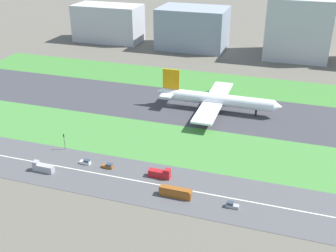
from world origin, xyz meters
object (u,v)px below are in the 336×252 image
at_px(car_0, 86,162).
at_px(fuel_tank_west, 198,24).
at_px(bus_0, 175,192).
at_px(traffic_light, 64,141).
at_px(office_tower, 299,27).
at_px(car_1, 232,205).
at_px(terminal_building, 108,23).
at_px(car_2, 108,166).
at_px(truck_0, 43,168).
at_px(truck_2, 160,174).
at_px(airliner, 215,99).
at_px(hangar_building, 193,28).

bearing_deg(car_0, fuel_tank_west, 92.86).
distance_m(bus_0, traffic_light, 57.66).
bearing_deg(traffic_light, office_tower, 63.35).
distance_m(car_1, terminal_building, 235.75).
relative_size(car_1, office_tower, 0.10).
relative_size(car_2, bus_0, 0.38).
bearing_deg(traffic_light, truck_0, -87.00).
xyz_separation_m(car_2, bus_0, (30.84, -10.00, 0.90)).
height_order(car_2, truck_2, truck_2).
bearing_deg(fuel_tank_west, truck_0, -90.43).
relative_size(car_2, fuel_tank_west, 0.21).
distance_m(airliner, traffic_light, 79.34).
distance_m(car_2, truck_2, 21.75).
distance_m(airliner, truck_0, 93.26).
height_order(office_tower, fuel_tank_west, office_tower).
bearing_deg(fuel_tank_west, truck_2, -79.30).
bearing_deg(traffic_light, car_0, -29.67).
xyz_separation_m(truck_0, office_tower, (86.39, 192.00, 19.57)).
distance_m(car_2, car_1, 51.81).
relative_size(truck_2, fuel_tank_west, 0.41).
bearing_deg(bus_0, car_0, -13.81).
relative_size(traffic_light, office_tower, 0.17).
distance_m(car_0, traffic_light, 16.50).
xyz_separation_m(car_2, traffic_light, (-23.88, 7.99, 3.37)).
xyz_separation_m(bus_0, fuel_tank_west, (-52.01, 237.00, 6.57)).
bearing_deg(bus_0, truck_0, 0.00).
relative_size(car_0, terminal_building, 0.08).
distance_m(car_0, truck_0, 16.49).
xyz_separation_m(car_2, office_tower, (63.45, 182.00, 20.31)).
height_order(truck_0, bus_0, truck_0).
bearing_deg(truck_0, airliner, -123.14).
height_order(car_1, truck_2, truck_2).
height_order(hangar_building, fuel_tank_west, hangar_building).
bearing_deg(truck_0, car_2, -156.45).
xyz_separation_m(truck_0, bus_0, (53.78, 0.00, 0.15)).
bearing_deg(car_2, office_tower, 70.78).
bearing_deg(airliner, car_0, -119.09).
xyz_separation_m(traffic_light, terminal_building, (-61.41, 174.01, 10.23)).
distance_m(truck_0, bus_0, 53.78).
xyz_separation_m(car_1, terminal_building, (-136.13, 192.00, 13.60)).
bearing_deg(traffic_light, fuel_tank_west, 89.29).
relative_size(car_1, terminal_building, 0.08).
bearing_deg(airliner, truck_2, -95.25).
distance_m(truck_2, hangar_building, 185.97).
relative_size(car_0, bus_0, 0.38).
height_order(airliner, hangar_building, hangar_building).
relative_size(truck_0, terminal_building, 0.16).
xyz_separation_m(car_2, hangar_building, (-13.96, 182.00, 14.44)).
xyz_separation_m(office_tower, fuel_tank_west, (-84.62, 45.00, -12.84)).
bearing_deg(truck_2, fuel_tank_west, 100.70).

